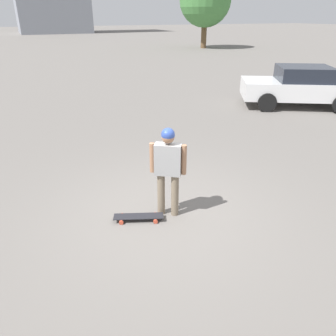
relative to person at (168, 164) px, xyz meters
name	(u,v)px	position (x,y,z in m)	size (l,w,h in m)	color
ground_plane	(168,213)	(0.00, 0.00, -0.98)	(220.00, 220.00, 0.00)	slate
person	(168,164)	(0.00, 0.00, 0.00)	(0.42, 0.53, 1.62)	#7A6B56
skateboard	(139,217)	(0.02, 0.56, -0.91)	(0.51, 0.88, 0.09)	#232328
car_parked_near	(300,86)	(4.85, -7.85, -0.19)	(3.77, 4.63, 1.52)	silver
tree_distant	(205,0)	(27.70, -17.02, 3.63)	(5.25, 5.25, 7.26)	brown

